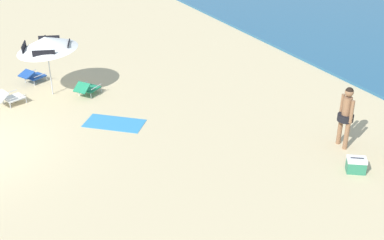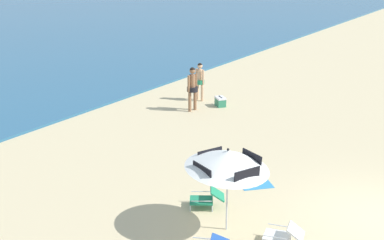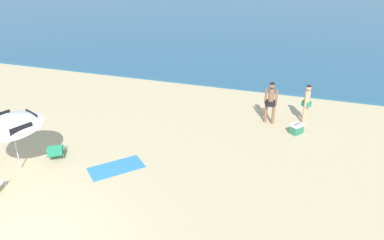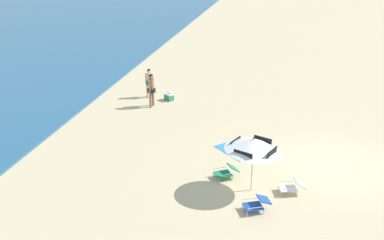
{
  "view_description": "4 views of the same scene",
  "coord_description": "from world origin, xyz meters",
  "views": [
    {
      "loc": [
        13.86,
        -0.86,
        7.53
      ],
      "look_at": [
        2.34,
        5.67,
        0.6
      ],
      "focal_mm": 49.03,
      "sensor_mm": 36.0,
      "label": 1
    },
    {
      "loc": [
        -12.81,
        -2.89,
        6.7
      ],
      "look_at": [
        1.04,
        6.58,
        1.1
      ],
      "focal_mm": 51.02,
      "sensor_mm": 36.0,
      "label": 2
    },
    {
      "loc": [
        6.04,
        -5.2,
        6.85
      ],
      "look_at": [
        2.31,
        6.32,
        1.04
      ],
      "focal_mm": 34.64,
      "sensor_mm": 36.0,
      "label": 3
    },
    {
      "loc": [
        -17.36,
        1.87,
        8.73
      ],
      "look_at": [
        0.56,
        5.96,
        1.2
      ],
      "focal_mm": 43.28,
      "sensor_mm": 36.0,
      "label": 4
    }
  ],
  "objects": [
    {
      "name": "lounge_chair_under_umbrella",
      "position": [
        -1.99,
        4.03,
        0.27
      ],
      "size": [
        0.93,
        1.03,
        0.53
      ],
      "color": "#1E7F56",
      "rests_on": "ground"
    },
    {
      "name": "beach_towel",
      "position": [
        0.36,
        4.05,
        0.01
      ],
      "size": [
        1.89,
        1.93,
        0.01
      ],
      "primitive_type": "cube",
      "rotation": [
        0.0,
        0.0,
        2.39
      ],
      "color": "#3384BC",
      "rests_on": "ground"
    },
    {
      "name": "cooler_box",
      "position": [
        5.96,
        8.51,
        0.2
      ],
      "size": [
        0.58,
        0.61,
        0.43
      ],
      "color": "#2D7F5B",
      "rests_on": "ground"
    },
    {
      "name": "lounge_chair_beside_umbrella",
      "position": [
        -2.54,
        1.59,
        0.27
      ],
      "size": [
        0.75,
        1.01,
        0.53
      ],
      "color": "white",
      "rests_on": "ground"
    },
    {
      "name": "person_standing_near_shore",
      "position": [
        4.8,
        9.13,
        1.05
      ],
      "size": [
        0.53,
        0.44,
        1.81
      ],
      "color": "#8C6042",
      "rests_on": "ground"
    },
    {
      "name": "beach_umbrella_striped_main",
      "position": [
        -2.68,
        3.03,
        1.82
      ],
      "size": [
        2.22,
        2.25,
        2.15
      ],
      "color": "silver",
      "rests_on": "ground"
    },
    {
      "name": "lounge_chair_facing_sea",
      "position": [
        -3.98,
        2.7,
        0.28
      ],
      "size": [
        0.85,
        1.01,
        0.5
      ],
      "color": "#1E4799",
      "rests_on": "ground"
    }
  ]
}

